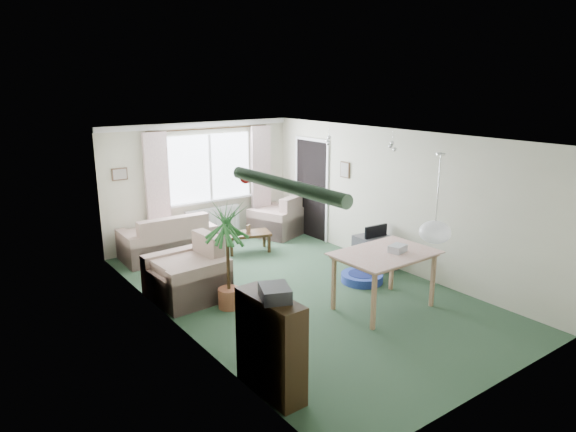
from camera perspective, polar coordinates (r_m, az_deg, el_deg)
ground at (r=8.04m, az=1.27°, el=-8.39°), size 6.50×6.50×0.00m
window at (r=10.38m, az=-8.70°, el=5.37°), size 1.80×0.03×1.30m
curtain_rod at (r=10.21m, az=-8.66°, el=9.58°), size 2.60×0.03×0.03m
curtain_left at (r=9.86m, az=-14.31°, el=3.24°), size 0.45×0.08×2.00m
curtain_right at (r=10.90m, az=-3.03°, el=4.74°), size 0.45×0.08×2.00m
radiator at (r=10.57m, az=-8.37°, el=-0.54°), size 1.20×0.10×0.55m
doorway at (r=10.57m, az=2.64°, el=2.95°), size 0.03×0.95×2.00m
pendant_lamp at (r=6.13m, az=16.02°, el=-1.74°), size 0.36×0.36×0.36m
tinsel_garland at (r=4.49m, az=-0.29°, el=3.45°), size 1.60×1.60×0.12m
bauble_cluster_a at (r=8.96m, az=4.52°, el=8.68°), size 0.20×0.20×0.20m
bauble_cluster_b at (r=8.31m, az=11.54°, el=7.96°), size 0.20×0.20×0.20m
wall_picture_back at (r=9.69m, az=-18.21°, el=4.44°), size 0.28×0.03×0.22m
wall_picture_right at (r=9.72m, az=6.35°, el=5.13°), size 0.03×0.24×0.30m
sofa at (r=9.71m, az=-13.27°, el=-2.09°), size 1.67×0.92×0.82m
armchair_corner at (r=10.82m, az=-1.24°, el=0.10°), size 1.21×1.18×0.85m
armchair_left at (r=7.81m, az=-11.25°, el=-5.73°), size 1.05×1.10×0.93m
coffee_table at (r=9.84m, az=-4.44°, el=-2.90°), size 0.93×0.69×0.37m
photo_frame at (r=9.74m, az=-4.44°, el=-1.44°), size 0.12×0.07×0.16m
bookshelf at (r=5.44m, az=-1.96°, el=-14.16°), size 0.32×0.88×1.07m
hifi_box at (r=5.12m, az=-1.47°, el=-8.54°), size 0.39×0.43×0.14m
houseplant at (r=7.27m, az=-6.70°, el=-4.42°), size 0.88×0.88×1.57m
dining_table at (r=7.48m, az=10.58°, el=-7.10°), size 1.32×0.90×0.82m
gift_box at (r=7.37m, az=12.07°, el=-3.63°), size 0.28×0.23×0.12m
tv_cube at (r=9.05m, az=9.64°, el=-4.02°), size 0.60×0.65×0.56m
pet_bed at (r=8.48m, az=8.22°, el=-6.79°), size 0.69×0.69×0.14m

